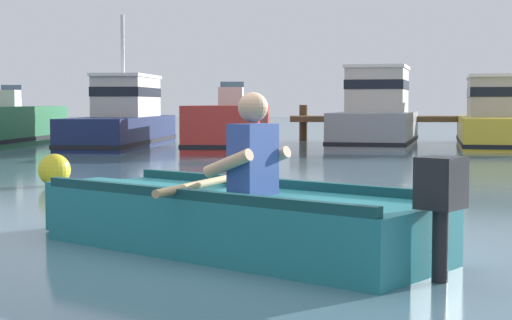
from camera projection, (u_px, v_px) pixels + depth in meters
name	position (u px, v px, depth m)	size (l,w,h in m)	color
ground_plane	(260.00, 244.00, 6.48)	(120.00, 120.00, 0.00)	slate
wooden_dock	(500.00, 119.00, 23.42)	(11.99, 1.64, 1.34)	brown
rowboat_with_person	(230.00, 218.00, 6.15)	(3.28, 2.79, 1.19)	#1E727A
moored_boat_green	(2.00, 127.00, 21.52)	(2.04, 5.97, 1.60)	#287042
moored_boat_navy	(124.00, 119.00, 21.32)	(2.01, 6.52, 3.38)	#19234C
moored_boat_red	(230.00, 129.00, 19.46)	(1.88, 4.81, 1.64)	#B72D28
moored_boat_grey	(376.00, 116.00, 21.26)	(2.93, 5.06, 2.09)	gray
moored_boat_yellow	(501.00, 120.00, 20.88)	(3.08, 5.77, 1.84)	gold
mooring_buoy	(54.00, 170.00, 10.97)	(0.43, 0.43, 0.43)	yellow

